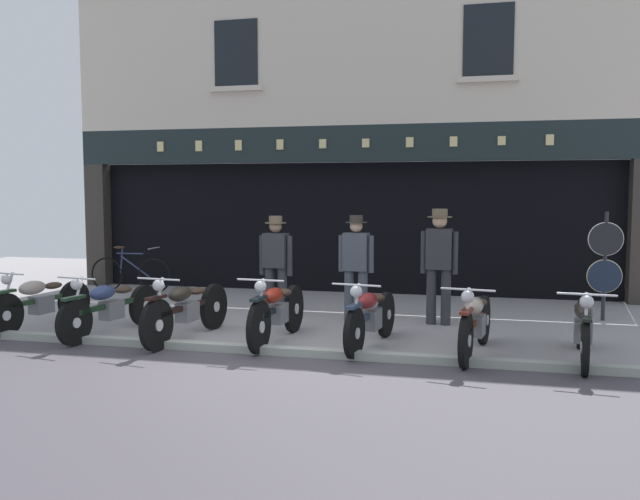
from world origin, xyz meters
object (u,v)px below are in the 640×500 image
Objects in this scene: motorcycle_center at (277,310)px; motorcycle_right at (475,322)px; motorcycle_left at (110,306)px; salesman_left at (276,262)px; motorcycle_far_right at (583,326)px; advert_board_far at (161,213)px; advert_board_near at (216,212)px; motorcycle_far_left at (40,301)px; motorcycle_center_left at (186,308)px; salesman_right at (439,260)px; tyre_sign_pole at (605,259)px; motorcycle_center_right at (371,315)px; leaning_bicycle at (130,273)px; shopkeeper_center at (356,263)px.

motorcycle_right is at bearing -179.37° from motorcycle_center.
motorcycle_left is 1.25× the size of salesman_left.
motorcycle_far_right is 1.87× the size of advert_board_far.
advert_board_far is at bearing -26.60° from motorcycle_right.
advert_board_near is (-5.36, 4.79, 1.17)m from motorcycle_right.
salesman_left is at bearing -143.80° from motorcycle_far_left.
motorcycle_left is at bearing 6.52° from motorcycle_far_right.
motorcycle_center is 6.27m from advert_board_far.
motorcycle_center_left is 5.09m from motorcycle_far_right.
salesman_right is at bearing -31.60° from advert_board_near.
motorcycle_center_right is at bearing -141.43° from tyre_sign_pole.
motorcycle_right is 3.58m from salesman_left.
salesman_left is at bearing -19.89° from motorcycle_right.
motorcycle_center is 1.19× the size of tyre_sign_pole.
salesman_right is 5.68m from advert_board_near.
salesman_right reaches higher than motorcycle_center.
motorcycle_far_right is 1.22× the size of salesman_left.
leaning_bicycle is (-4.24, 3.66, -0.06)m from motorcycle_center.
tyre_sign_pole is at bearing -15.66° from advert_board_near.
advert_board_far is at bearing 167.25° from leaning_bicycle.
salesman_right is (2.04, 1.72, 0.55)m from motorcycle_center.
motorcycle_center_right is 1.82× the size of advert_board_far.
shopkeeper_center is at bearing 8.13° from salesman_right.
shopkeeper_center is at bearing -173.38° from salesman_left.
salesman_right is at bearing -143.47° from motorcycle_center_left.
motorcycle_center_left is 1.95m from salesman_left.
motorcycle_left is 1.02× the size of motorcycle_far_right.
advert_board_near is at bearing -29.51° from motorcycle_far_right.
leaning_bicycle is (-6.27, 1.94, -0.62)m from salesman_right.
advert_board_far is (-2.78, 4.80, 1.12)m from motorcycle_center_left.
leaning_bicycle is (-8.78, 1.03, -0.60)m from tyre_sign_pole.
motorcycle_center_left is (1.16, -0.01, 0.02)m from motorcycle_left.
motorcycle_right is 1.14× the size of tyre_sign_pole.
tyre_sign_pole is 7.62m from advert_board_near.
motorcycle_center_left is at bearing 33.32° from salesman_right.
motorcycle_right is at bearing -125.48° from tyre_sign_pole.
motorcycle_center is 5.27m from tyre_sign_pole.
motorcycle_center reaches higher than motorcycle_left.
salesman_right is at bearing -26.00° from advert_board_far.
motorcycle_left is at bearing 11.01° from motorcycle_center_right.
leaning_bicycle reaches higher than motorcycle_far_right.
motorcycle_right is 7.80m from leaning_bicycle.
salesman_right is at bearing -105.43° from motorcycle_center_right.
tyre_sign_pole is at bearing 81.88° from leaning_bicycle.
motorcycle_center is (1.25, 0.13, 0.00)m from motorcycle_center_left.
advert_board_far is at bearing -32.40° from motorcycle_center_right.
tyre_sign_pole is (0.71, 2.73, 0.55)m from motorcycle_far_right.
motorcycle_right is 1.25m from motorcycle_far_right.
shopkeeper_center is 5.44m from leaning_bicycle.
motorcycle_left is 1.16× the size of salesman_right.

